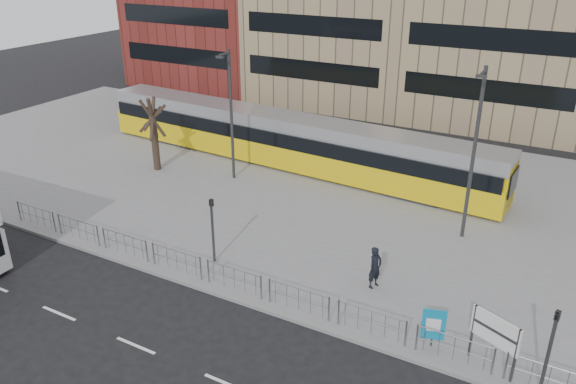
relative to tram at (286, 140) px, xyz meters
The scene contains 14 objects.
ground 15.43m from the tram, 67.58° to the right, with size 120.00×120.00×0.00m, color black.
plaza 6.46m from the tram, 20.34° to the right, with size 64.00×24.00×0.15m, color slate.
kerb 15.37m from the tram, 67.51° to the right, with size 64.00×0.25×0.17m, color gray.
pedestrian_barrier 15.78m from the tram, 60.15° to the right, with size 32.07×0.07×1.10m.
road_markings 19.49m from the tram, 69.36° to the right, with size 62.00×0.12×0.01m, color white.
tram is the anchor object (origin of this frame).
station_sign 20.32m from the tram, 41.12° to the right, with size 1.69×0.81×2.09m.
ad_panel 18.73m from the tram, 44.84° to the right, with size 0.81×0.31×1.55m.
pedestrian 14.67m from the tram, 46.37° to the right, with size 0.67×0.44×1.84m, color black.
traffic_light_west 12.56m from the tram, 75.88° to the right, with size 0.22×0.24×3.10m.
traffic_light_east 21.78m from the tram, 38.86° to the right, with size 0.20×0.23×3.10m.
lamp_post_west 4.76m from the tram, 114.36° to the right, with size 0.45×1.04×7.76m.
lamp_post_east 13.43m from the tram, 19.77° to the right, with size 0.45×1.04×8.36m.
bare_tree 8.80m from the tram, 144.84° to the right, with size 4.51×4.51×6.91m.
Camera 1 is at (10.67, -15.60, 13.42)m, focal length 35.00 mm.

